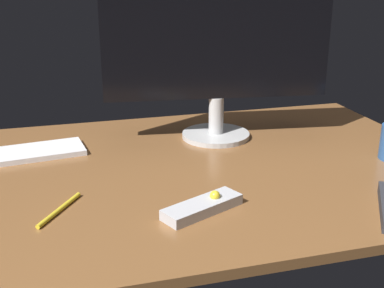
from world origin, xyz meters
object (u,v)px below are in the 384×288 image
object	(u,v)px
monitor	(217,51)
media_remote	(203,206)
keyboard	(5,156)
pen	(59,210)

from	to	relation	value
monitor	media_remote	xyz separation A→B (cm)	(-16.02, -41.13, -22.45)
media_remote	monitor	bearing A→B (deg)	44.44
monitor	keyboard	size ratio (longest dim) A/B	1.56
monitor	media_remote	world-z (taller)	monitor
monitor	pen	xyz separation A→B (cm)	(-42.39, -33.92, -23.10)
keyboard	pen	world-z (taller)	keyboard
monitor	pen	bearing A→B (deg)	-133.99
keyboard	monitor	bearing A→B (deg)	-5.57
media_remote	pen	size ratio (longest dim) A/B	1.21
media_remote	keyboard	bearing A→B (deg)	109.76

